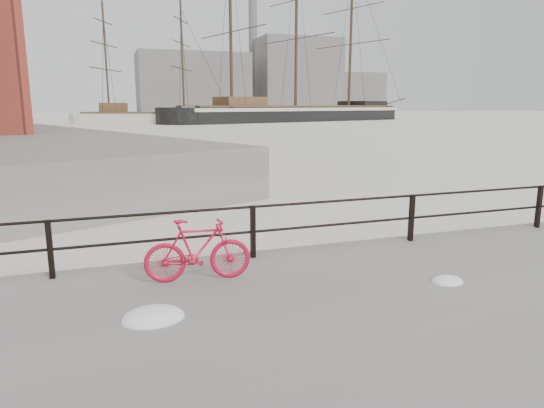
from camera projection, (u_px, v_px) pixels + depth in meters
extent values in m
plane|color=white|center=(405.00, 254.00, 10.54)|extent=(400.00, 400.00, 0.00)
imported|color=red|center=(198.00, 250.00, 7.90)|extent=(1.74, 0.46, 1.04)
ellipsoid|color=white|center=(153.00, 308.00, 6.54)|extent=(0.85, 0.67, 0.30)
ellipsoid|color=white|center=(448.00, 276.00, 7.92)|extent=(0.54, 0.43, 0.19)
cube|color=gray|center=(193.00, 85.00, 144.76)|extent=(32.00, 18.00, 18.00)
cube|color=gray|center=(295.00, 77.00, 159.95)|extent=(26.00, 20.00, 24.00)
cube|color=gray|center=(350.00, 94.00, 172.92)|extent=(20.00, 16.00, 14.00)
cylinder|color=gray|center=(253.00, 46.00, 158.42)|extent=(2.80, 2.80, 44.00)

